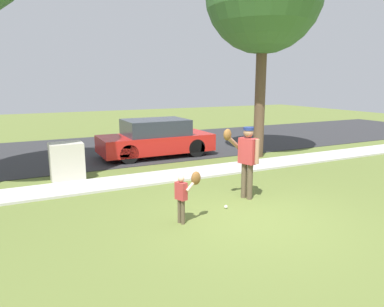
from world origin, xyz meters
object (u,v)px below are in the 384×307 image
Objects in this scene: person_adult at (246,155)px; parked_hatchback_red at (156,138)px; baseball at (226,207)px; utility_cabinet at (67,162)px; person_child at (186,190)px.

parked_hatchback_red is (-0.17, 5.38, -0.39)m from person_adult.
baseball is 0.07× the size of utility_cabinet.
parked_hatchback_red reaches higher than baseball.
parked_hatchback_red is at bearing -107.19° from person_adult.
parked_hatchback_red is at bearing 30.03° from utility_cabinet.
baseball is at bearing 7.81° from person_adult.
person_adult is 4.94m from utility_cabinet.
person_child is 1.31m from baseball.
baseball is (1.11, 0.32, -0.62)m from person_child.
utility_cabinet reaches higher than person_child.
parked_hatchback_red is (0.58, 5.76, 0.62)m from baseball.
person_child is 13.59× the size of baseball.
baseball is 5.82m from parked_hatchback_red.
parked_hatchback_red reaches higher than utility_cabinet.
person_child is 0.25× the size of parked_hatchback_red.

